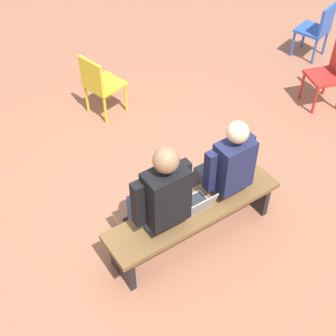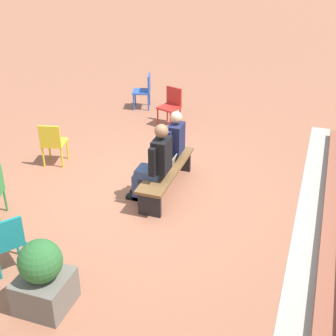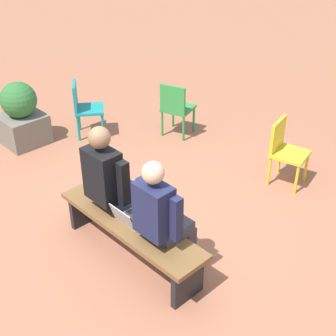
# 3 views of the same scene
# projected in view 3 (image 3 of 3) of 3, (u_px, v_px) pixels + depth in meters

# --- Properties ---
(ground_plane) EXTENTS (60.00, 60.00, 0.00)m
(ground_plane) POSITION_uv_depth(u_px,v_px,m) (145.00, 232.00, 5.20)
(ground_plane) COLOR #9E6047
(bench) EXTENTS (1.80, 0.44, 0.45)m
(bench) POSITION_uv_depth(u_px,v_px,m) (130.00, 229.00, 4.68)
(bench) COLOR brown
(bench) RESTS_ON ground
(person_student) EXTENTS (0.53, 0.66, 1.32)m
(person_student) POSITION_uv_depth(u_px,v_px,m) (162.00, 216.00, 4.29)
(person_student) COLOR #383842
(person_student) RESTS_ON ground
(person_adult) EXTENTS (0.56, 0.71, 1.38)m
(person_adult) POSITION_uv_depth(u_px,v_px,m) (112.00, 181.00, 4.74)
(person_adult) COLOR #384C75
(person_adult) RESTS_ON ground
(laptop) EXTENTS (0.32, 0.29, 0.21)m
(laptop) POSITION_uv_depth(u_px,v_px,m) (130.00, 218.00, 4.59)
(laptop) COLOR #9EA0A5
(laptop) RESTS_ON bench
(plastic_chair_far_right) EXTENTS (0.53, 0.53, 0.84)m
(plastic_chair_far_right) POSITION_uv_depth(u_px,v_px,m) (176.00, 106.00, 6.96)
(plastic_chair_far_right) COLOR #2D893D
(plastic_chair_far_right) RESTS_ON ground
(plastic_chair_foreground) EXTENTS (0.59, 0.59, 0.84)m
(plastic_chair_foreground) POSITION_uv_depth(u_px,v_px,m) (84.00, 106.00, 6.98)
(plastic_chair_foreground) COLOR teal
(plastic_chair_foreground) RESTS_ON ground
(plastic_chair_far_left) EXTENTS (0.51, 0.51, 0.84)m
(plastic_chair_far_left) POSITION_uv_depth(u_px,v_px,m) (285.00, 148.00, 5.85)
(plastic_chair_far_left) COLOR gold
(plastic_chair_far_left) RESTS_ON ground
(planter) EXTENTS (0.60, 0.60, 0.94)m
(planter) POSITION_uv_depth(u_px,v_px,m) (21.00, 116.00, 6.79)
(planter) COLOR #6B665B
(planter) RESTS_ON ground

